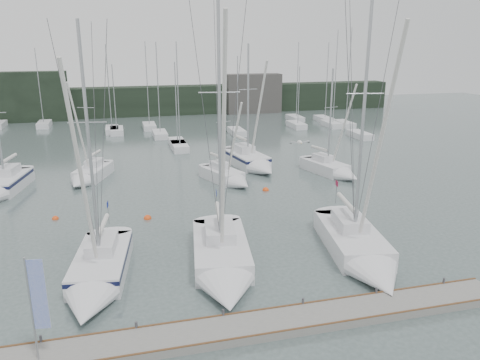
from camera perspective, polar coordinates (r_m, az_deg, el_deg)
name	(u,v)px	position (r m, az deg, el deg)	size (l,w,h in m)	color
ground	(242,277)	(26.86, 0.29, -11.76)	(160.00, 160.00, 0.00)	#465553
dock	(270,324)	(22.65, 3.68, -17.12)	(24.00, 2.00, 0.40)	slate
far_treeline	(153,101)	(85.67, -10.55, 9.47)	(90.00, 4.00, 5.00)	black
far_building_left	(29,97)	(84.45, -24.32, 9.23)	(12.00, 3.00, 8.00)	black
far_building_right	(253,94)	(86.76, 1.64, 10.49)	(10.00, 3.00, 7.00)	#413E3B
mast_forest	(171,130)	(68.14, -8.43, 6.06)	(57.91, 26.87, 14.79)	silver
sailboat_near_left	(97,277)	(26.73, -17.08, -11.29)	(4.03, 9.79, 14.77)	silver
sailboat_near_center	(223,267)	(26.74, -2.04, -10.53)	(4.64, 10.71, 17.17)	silver
sailboat_near_right	(363,254)	(29.02, 14.73, -8.75)	(4.90, 11.00, 16.71)	silver
sailboat_mid_a	(1,188)	(45.23, -27.16, -0.82)	(4.12, 8.69, 11.58)	silver
sailboat_mid_b	(88,176)	(46.23, -18.08, 0.44)	(4.46, 7.00, 11.42)	silver
sailboat_mid_c	(229,178)	(43.41, -1.32, 0.24)	(4.35, 6.75, 9.41)	silver
sailboat_mid_d	(253,162)	(48.53, 1.54, 2.18)	(4.42, 9.22, 13.44)	silver
sailboat_mid_e	(334,170)	(46.85, 11.43, 1.15)	(4.16, 7.51, 11.00)	silver
buoy_a	(148,219)	(35.73, -11.20, -4.64)	(0.58, 0.58, 0.58)	#E64714
buoy_b	(266,190)	(41.61, 3.14, -1.27)	(0.58, 0.58, 0.58)	#E64714
buoy_c	(55,219)	(37.60, -21.58, -4.45)	(0.49, 0.49, 0.49)	#E64714
dock_banner	(36,300)	(20.41, -23.60, -13.29)	(0.68, 0.14, 4.51)	#A0A3A7
seagull	(300,142)	(24.13, 7.30, 4.58)	(0.99, 0.44, 0.20)	silver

